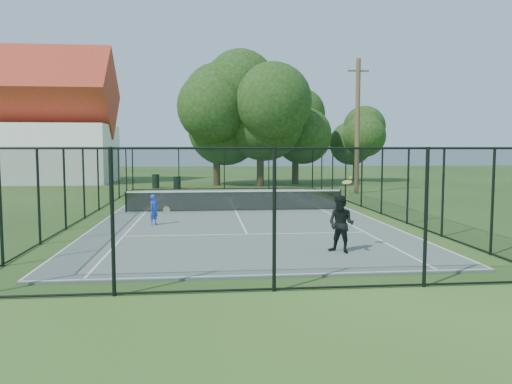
{
  "coord_description": "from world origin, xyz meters",
  "views": [
    {
      "loc": [
        -1.42,
        -23.06,
        2.96
      ],
      "look_at": [
        0.66,
        -3.0,
        1.2
      ],
      "focal_mm": 35.0,
      "sensor_mm": 36.0,
      "label": 1
    }
  ],
  "objects": [
    {
      "name": "player_black",
      "position": [
        2.36,
        -9.64,
        0.87
      ],
      "size": [
        0.99,
        0.97,
        2.11
      ],
      "color": "black",
      "rests_on": "tennis_court"
    },
    {
      "name": "tennis_net",
      "position": [
        0.0,
        0.0,
        0.58
      ],
      "size": [
        10.08,
        0.08,
        0.95
      ],
      "color": "black",
      "rests_on": "tennis_court"
    },
    {
      "name": "building",
      "position": [
        -17.0,
        22.0,
        4.93
      ],
      "size": [
        15.3,
        8.15,
        11.87
      ],
      "color": "silver",
      "rests_on": "ground"
    },
    {
      "name": "tree_near_right",
      "position": [
        6.19,
        18.34,
        4.55
      ],
      "size": [
        5.19,
        5.19,
        7.17
      ],
      "color": "#332114",
      "rests_on": "ground"
    },
    {
      "name": "fence",
      "position": [
        0.0,
        0.0,
        1.5
      ],
      "size": [
        13.1,
        26.1,
        3.0
      ],
      "color": "black",
      "rests_on": "ground"
    },
    {
      "name": "trash_bin_right",
      "position": [
        -3.45,
        14.09,
        0.45
      ],
      "size": [
        0.58,
        0.58,
        0.89
      ],
      "color": "black",
      "rests_on": "ground"
    },
    {
      "name": "tree_near_mid",
      "position": [
        2.92,
        15.67,
        5.91
      ],
      "size": [
        7.33,
        7.33,
        9.59
      ],
      "color": "#332114",
      "rests_on": "ground"
    },
    {
      "name": "player_blue",
      "position": [
        -3.33,
        -3.93,
        0.64
      ],
      "size": [
        0.82,
        0.51,
        1.16
      ],
      "color": "blue",
      "rests_on": "tennis_court"
    },
    {
      "name": "trash_bin_left",
      "position": [
        -5.07,
        14.79,
        0.52
      ],
      "size": [
        0.58,
        0.58,
        1.03
      ],
      "color": "black",
      "rests_on": "ground"
    },
    {
      "name": "utility_pole",
      "position": [
        8.58,
        9.0,
        4.45
      ],
      "size": [
        1.4,
        0.3,
        8.78
      ],
      "color": "#4C3823",
      "rests_on": "ground"
    },
    {
      "name": "tree_far_right",
      "position": [
        12.06,
        20.38,
        3.89
      ],
      "size": [
        4.75,
        4.75,
        6.28
      ],
      "color": "#332114",
      "rests_on": "ground"
    },
    {
      "name": "ground",
      "position": [
        0.0,
        0.0,
        0.0
      ],
      "size": [
        120.0,
        120.0,
        0.0
      ],
      "primitive_type": "plane",
      "color": "#2C4D1A"
    },
    {
      "name": "tree_near_left",
      "position": [
        -0.44,
        17.01,
        5.11
      ],
      "size": [
        6.37,
        6.37,
        8.31
      ],
      "color": "#332114",
      "rests_on": "ground"
    },
    {
      "name": "tennis_court",
      "position": [
        0.0,
        0.0,
        0.03
      ],
      "size": [
        11.0,
        24.0,
        0.06
      ],
      "primitive_type": "cube",
      "color": "slate",
      "rests_on": "ground"
    }
  ]
}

